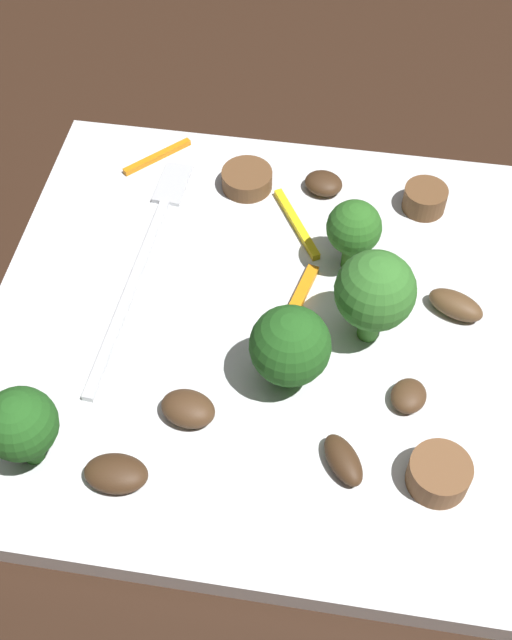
{
  "coord_description": "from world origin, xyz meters",
  "views": [
    {
      "loc": [
        -0.27,
        -0.04,
        0.38
      ],
      "look_at": [
        0.0,
        0.0,
        0.01
      ],
      "focal_mm": 45.89,
      "sensor_mm": 36.0,
      "label": 1
    }
  ],
  "objects_px": {
    "sausage_slice_2": "(439,474)",
    "pepper_strip_2": "(297,302)",
    "mushroom_1": "(456,305)",
    "pepper_strip_0": "(297,224)",
    "mushroom_0": "(409,396)",
    "mushroom_3": "(188,409)",
    "fork": "(146,251)",
    "sausage_slice_1": "(247,179)",
    "broccoli_floret_1": "(290,346)",
    "pepper_strip_1": "(157,157)",
    "mushroom_2": "(343,460)",
    "mushroom_5": "(116,473)",
    "broccoli_floret_3": "(354,229)",
    "broccoli_floret_2": "(21,425)",
    "sausage_slice_0": "(425,199)",
    "broccoli_floret_0": "(375,296)",
    "mushroom_4": "(324,183)"
  },
  "relations": [
    {
      "from": "sausage_slice_1",
      "to": "sausage_slice_2",
      "type": "bearing_deg",
      "value": -146.57
    },
    {
      "from": "broccoli_floret_1",
      "to": "mushroom_1",
      "type": "relative_size",
      "value": 1.63
    },
    {
      "from": "pepper_strip_0",
      "to": "mushroom_0",
      "type": "bearing_deg",
      "value": -147.64
    },
    {
      "from": "broccoli_floret_2",
      "to": "pepper_strip_2",
      "type": "height_order",
      "value": "broccoli_floret_2"
    },
    {
      "from": "pepper_strip_1",
      "to": "mushroom_1",
      "type": "bearing_deg",
      "value": -116.81
    },
    {
      "from": "broccoli_floret_3",
      "to": "pepper_strip_1",
      "type": "relative_size",
      "value": 0.96
    },
    {
      "from": "pepper_strip_1",
      "to": "mushroom_4",
      "type": "bearing_deg",
      "value": -96.09
    },
    {
      "from": "sausage_slice_2",
      "to": "mushroom_5",
      "type": "relative_size",
      "value": 0.96
    },
    {
      "from": "broccoli_floret_0",
      "to": "pepper_strip_0",
      "type": "height_order",
      "value": "broccoli_floret_0"
    },
    {
      "from": "broccoli_floret_1",
      "to": "pepper_strip_0",
      "type": "bearing_deg",
      "value": 5.01
    },
    {
      "from": "mushroom_4",
      "to": "sausage_slice_1",
      "type": "bearing_deg",
      "value": 95.22
    },
    {
      "from": "broccoli_floret_0",
      "to": "mushroom_5",
      "type": "bearing_deg",
      "value": 132.36
    },
    {
      "from": "sausage_slice_0",
      "to": "mushroom_5",
      "type": "xyz_separation_m",
      "value": [
        -0.21,
        0.14,
        -0.0
      ]
    },
    {
      "from": "broccoli_floret_0",
      "to": "pepper_strip_0",
      "type": "xyz_separation_m",
      "value": [
        0.08,
        0.05,
        -0.03
      ]
    },
    {
      "from": "broccoli_floret_0",
      "to": "mushroom_2",
      "type": "relative_size",
      "value": 1.99
    },
    {
      "from": "broccoli_floret_1",
      "to": "sausage_slice_0",
      "type": "bearing_deg",
      "value": -25.41
    },
    {
      "from": "broccoli_floret_3",
      "to": "pepper_strip_2",
      "type": "bearing_deg",
      "value": 141.66
    },
    {
      "from": "mushroom_5",
      "to": "broccoli_floret_2",
      "type": "bearing_deg",
      "value": 82.19
    },
    {
      "from": "sausage_slice_2",
      "to": "mushroom_1",
      "type": "xyz_separation_m",
      "value": [
        0.11,
        -0.01,
        -0.0
      ]
    },
    {
      "from": "broccoli_floret_2",
      "to": "mushroom_2",
      "type": "distance_m",
      "value": 0.15
    },
    {
      "from": "sausage_slice_0",
      "to": "broccoli_floret_1",
      "type": "bearing_deg",
      "value": 154.59
    },
    {
      "from": "sausage_slice_1",
      "to": "pepper_strip_2",
      "type": "distance_m",
      "value": 0.1
    },
    {
      "from": "broccoli_floret_2",
      "to": "mushroom_1",
      "type": "xyz_separation_m",
      "value": [
        0.12,
        -0.2,
        -0.02
      ]
    },
    {
      "from": "mushroom_2",
      "to": "pepper_strip_1",
      "type": "distance_m",
      "value": 0.24
    },
    {
      "from": "sausage_slice_2",
      "to": "mushroom_2",
      "type": "distance_m",
      "value": 0.05
    },
    {
      "from": "broccoli_floret_0",
      "to": "mushroom_4",
      "type": "xyz_separation_m",
      "value": [
        0.11,
        0.04,
        -0.03
      ]
    },
    {
      "from": "fork",
      "to": "pepper_strip_1",
      "type": "relative_size",
      "value": 3.62
    },
    {
      "from": "sausage_slice_2",
      "to": "mushroom_3",
      "type": "relative_size",
      "value": 1.06
    },
    {
      "from": "broccoli_floret_3",
      "to": "mushroom_5",
      "type": "relative_size",
      "value": 1.53
    },
    {
      "from": "mushroom_5",
      "to": "pepper_strip_2",
      "type": "height_order",
      "value": "mushroom_5"
    },
    {
      "from": "fork",
      "to": "mushroom_2",
      "type": "distance_m",
      "value": 0.17
    },
    {
      "from": "broccoli_floret_1",
      "to": "sausage_slice_0",
      "type": "relative_size",
      "value": 1.96
    },
    {
      "from": "sausage_slice_2",
      "to": "pepper_strip_0",
      "type": "relative_size",
      "value": 0.51
    },
    {
      "from": "sausage_slice_0",
      "to": "sausage_slice_1",
      "type": "relative_size",
      "value": 0.83
    },
    {
      "from": "sausage_slice_1",
      "to": "pepper_strip_1",
      "type": "relative_size",
      "value": 0.64
    },
    {
      "from": "mushroom_2",
      "to": "mushroom_5",
      "type": "bearing_deg",
      "value": 102.86
    },
    {
      "from": "broccoli_floret_2",
      "to": "mushroom_5",
      "type": "xyz_separation_m",
      "value": [
        -0.01,
        -0.04,
        -0.02
      ]
    },
    {
      "from": "broccoli_floret_0",
      "to": "sausage_slice_0",
      "type": "distance_m",
      "value": 0.11
    },
    {
      "from": "mushroom_3",
      "to": "mushroom_1",
      "type": "bearing_deg",
      "value": -56.34
    },
    {
      "from": "pepper_strip_2",
      "to": "mushroom_2",
      "type": "bearing_deg",
      "value": -160.3
    },
    {
      "from": "mushroom_5",
      "to": "pepper_strip_0",
      "type": "distance_m",
      "value": 0.19
    },
    {
      "from": "sausage_slice_1",
      "to": "sausage_slice_2",
      "type": "relative_size",
      "value": 1.06
    },
    {
      "from": "mushroom_2",
      "to": "mushroom_5",
      "type": "relative_size",
      "value": 0.95
    },
    {
      "from": "broccoli_floret_3",
      "to": "mushroom_1",
      "type": "xyz_separation_m",
      "value": [
        -0.02,
        -0.06,
        -0.02
      ]
    },
    {
      "from": "fork",
      "to": "sausage_slice_1",
      "type": "xyz_separation_m",
      "value": [
        0.07,
        -0.05,
        0.0
      ]
    },
    {
      "from": "sausage_slice_1",
      "to": "mushroom_2",
      "type": "relative_size",
      "value": 1.08
    },
    {
      "from": "sausage_slice_2",
      "to": "pepper_strip_2",
      "type": "bearing_deg",
      "value": 39.32
    },
    {
      "from": "mushroom_1",
      "to": "pepper_strip_0",
      "type": "distance_m",
      "value": 0.11
    },
    {
      "from": "broccoli_floret_3",
      "to": "mushroom_0",
      "type": "relative_size",
      "value": 2.26
    },
    {
      "from": "mushroom_0",
      "to": "mushroom_3",
      "type": "bearing_deg",
      "value": 103.34
    }
  ]
}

